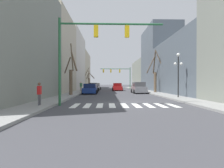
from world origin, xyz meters
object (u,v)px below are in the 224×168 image
object	(u,v)px
car_driving_toward_lane	(118,86)
street_tree_right_mid	(71,75)
pedestrian_near_right_corner	(81,86)
pedestrian_on_left_sidewalk	(39,92)
car_parked_left_far	(117,87)
street_tree_right_far	(89,80)
traffic_signal_near	(90,42)
car_parked_right_far	(96,87)
street_tree_left_near	(155,75)
car_driving_away_lane	(93,87)
traffic_signal_far	(119,73)
car_parked_right_near	(90,89)
street_lamp_right_corner	(178,66)
car_parked_left_mid	(139,88)

from	to	relation	value
car_driving_toward_lane	street_tree_right_mid	size ratio (longest dim) A/B	0.70
pedestrian_near_right_corner	pedestrian_on_left_sidewalk	distance (m)	19.16
car_parked_left_far	street_tree_right_far	distance (m)	14.36
traffic_signal_near	car_parked_left_far	xyz separation A→B (m)	(3.39, 23.75, -3.95)
car_parked_right_far	street_tree_left_near	distance (m)	16.64
car_driving_away_lane	car_parked_right_far	bearing A→B (deg)	-0.29
traffic_signal_far	car_driving_toward_lane	xyz separation A→B (m)	(-0.05, 0.92, -3.47)
street_tree_right_far	street_tree_right_mid	bearing A→B (deg)	-88.88
car_driving_away_lane	pedestrian_near_right_corner	size ratio (longest dim) A/B	2.51
street_tree_left_near	car_parked_right_far	bearing A→B (deg)	128.69
traffic_signal_near	car_parked_right_near	bearing A→B (deg)	95.43
traffic_signal_near	street_tree_right_far	bearing A→B (deg)	96.00
car_driving_toward_lane	car_driving_away_lane	world-z (taller)	car_driving_away_lane
car_driving_toward_lane	traffic_signal_far	bearing A→B (deg)	-176.78
car_parked_left_far	pedestrian_on_left_sidewalk	size ratio (longest dim) A/B	3.07
car_parked_left_far	traffic_signal_far	bearing A→B (deg)	-5.82
car_driving_away_lane	pedestrian_near_right_corner	xyz separation A→B (m)	(-2.04, -2.15, 0.40)
street_lamp_right_corner	car_driving_toward_lane	bearing A→B (deg)	99.32
car_parked_left_far	street_tree_right_mid	world-z (taller)	street_tree_right_mid
car_driving_toward_lane	pedestrian_near_right_corner	bearing A→B (deg)	152.77
car_parked_left_mid	street_tree_right_far	bearing A→B (deg)	25.33
traffic_signal_near	car_driving_away_lane	xyz separation A→B (m)	(-1.35, 20.45, -3.93)
street_lamp_right_corner	pedestrian_near_right_corner	size ratio (longest dim) A/B	2.74
traffic_signal_far	street_tree_right_mid	distance (m)	24.15
street_tree_right_mid	pedestrian_near_right_corner	bearing A→B (deg)	90.72
traffic_signal_near	pedestrian_near_right_corner	world-z (taller)	traffic_signal_near
street_lamp_right_corner	street_tree_left_near	world-z (taller)	street_tree_left_near
traffic_signal_far	street_tree_right_mid	world-z (taller)	street_tree_right_mid
car_parked_left_mid	car_driving_toward_lane	distance (m)	18.35
street_lamp_right_corner	street_tree_right_far	size ratio (longest dim) A/B	0.82
street_lamp_right_corner	car_driving_away_lane	size ratio (longest dim) A/B	1.09
pedestrian_on_left_sidewalk	street_tree_right_mid	distance (m)	10.17
pedestrian_near_right_corner	street_tree_right_mid	distance (m)	9.24
street_lamp_right_corner	pedestrian_on_left_sidewalk	xyz separation A→B (m)	(-12.11, -6.17, -2.35)
car_parked_right_near	car_driving_away_lane	xyz separation A→B (m)	(-0.06, 6.93, 0.04)
street_tree_right_far	street_tree_right_mid	size ratio (longest dim) A/B	0.88
pedestrian_near_right_corner	street_tree_right_far	bearing A→B (deg)	33.85
traffic_signal_far	pedestrian_near_right_corner	size ratio (longest dim) A/B	4.57
street_lamp_right_corner	pedestrian_near_right_corner	distance (m)	17.91
traffic_signal_far	car_driving_away_lane	world-z (taller)	traffic_signal_far
street_lamp_right_corner	car_driving_away_lane	distance (m)	18.39
traffic_signal_near	car_driving_toward_lane	distance (m)	33.49
traffic_signal_near	traffic_signal_far	world-z (taller)	traffic_signal_near
car_driving_away_lane	street_tree_left_near	bearing A→B (deg)	-117.47
car_driving_toward_lane	pedestrian_on_left_sidewalk	distance (m)	34.70
pedestrian_near_right_corner	street_tree_right_mid	xyz separation A→B (m)	(0.11, -9.12, 1.47)
traffic_signal_far	car_driving_toward_lane	bearing A→B (deg)	93.22
car_driving_away_lane	street_tree_right_mid	xyz separation A→B (m)	(-1.92, -11.27, 1.87)
street_lamp_right_corner	street_tree_left_near	distance (m)	9.79
street_lamp_right_corner	car_parked_left_mid	size ratio (longest dim) A/B	1.03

